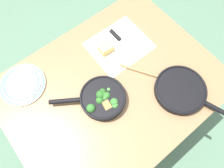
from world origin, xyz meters
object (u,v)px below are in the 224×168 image
at_px(wooden_spoon, 157,76).
at_px(dinner_plate_stack, 22,84).
at_px(skillet_broccoli, 102,98).
at_px(skillet_eggs, 181,90).
at_px(cheese_block, 106,48).
at_px(grater_knife, 119,39).

relative_size(wooden_spoon, dinner_plate_stack, 1.27).
distance_m(skillet_broccoli, skillet_eggs, 0.41).
bearing_deg(cheese_block, dinner_plate_stack, -12.85).
bearing_deg(skillet_eggs, wooden_spoon, 173.95).
height_order(wooden_spoon, grater_knife, grater_knife).
bearing_deg(skillet_eggs, cheese_block, 178.79).
distance_m(wooden_spoon, dinner_plate_stack, 0.72).
height_order(skillet_broccoli, grater_knife, skillet_broccoli).
relative_size(wooden_spoon, grater_knife, 1.38).
bearing_deg(wooden_spoon, skillet_broccoli, -136.30).
bearing_deg(wooden_spoon, dinner_plate_stack, -156.96).
bearing_deg(skillet_broccoli, dinner_plate_stack, -16.41).
xyz_separation_m(skillet_broccoli, dinner_plate_stack, (0.28, -0.34, -0.02)).
xyz_separation_m(skillet_broccoli, wooden_spoon, (-0.31, 0.08, -0.02)).
bearing_deg(skillet_broccoli, wooden_spoon, -160.59).
relative_size(skillet_broccoli, cheese_block, 4.49).
distance_m(skillet_broccoli, dinner_plate_stack, 0.44).
distance_m(skillet_broccoli, wooden_spoon, 0.32).
relative_size(skillet_eggs, dinner_plate_stack, 1.51).
distance_m(skillet_eggs, wooden_spoon, 0.14).
bearing_deg(grater_knife, cheese_block, -87.29).
xyz_separation_m(wooden_spoon, grater_knife, (0.01, -0.31, 0.00)).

